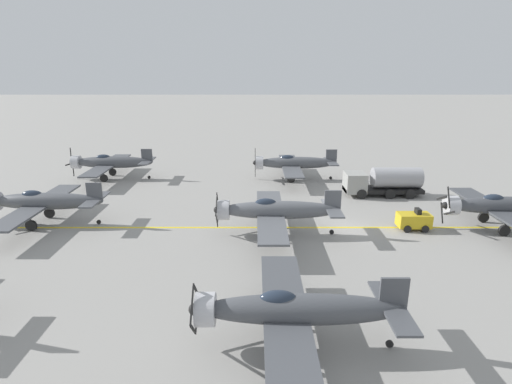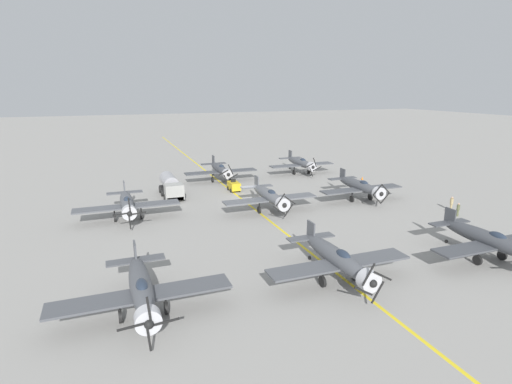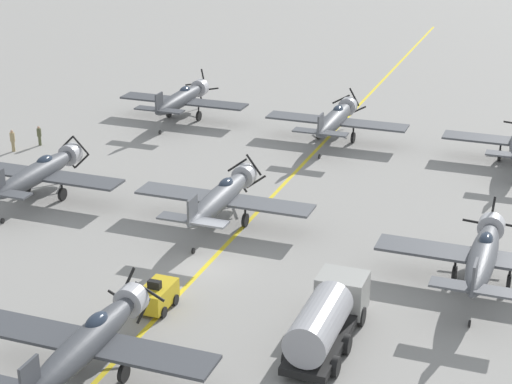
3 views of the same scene
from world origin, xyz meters
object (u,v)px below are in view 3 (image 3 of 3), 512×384
airplane_mid_left (39,172)px  airplane_far_left (182,99)px  airplane_mid_center (222,197)px  airplane_mid_right (483,255)px  airplane_near_center (89,341)px  tow_tractor (157,296)px  airplane_far_center (335,119)px  fuel_tanker (327,317)px  ground_crew_walking (13,140)px  ground_crew_inspecting (39,135)px

airplane_mid_left → airplane_far_left: airplane_far_left is taller
airplane_mid_center → airplane_far_left: 24.28m
airplane_mid_right → airplane_far_left: airplane_mid_right is taller
airplane_mid_left → airplane_mid_right: bearing=-12.0°
airplane_near_center → tow_tractor: size_ratio=4.62×
airplane_near_center → airplane_far_left: 41.54m
airplane_near_center → airplane_far_center: bearing=101.3°
airplane_far_left → fuel_tanker: size_ratio=1.50×
ground_crew_walking → tow_tractor: bearing=-40.4°
airplane_mid_right → airplane_mid_left: bearing=171.6°
airplane_far_center → airplane_near_center: bearing=-93.1°
airplane_mid_left → ground_crew_walking: size_ratio=6.56×
airplane_mid_left → tow_tractor: size_ratio=4.62×
airplane_mid_left → airplane_near_center: bearing=-57.8°
airplane_near_center → airplane_mid_right: bearing=57.4°
airplane_mid_left → airplane_far_left: bearing=80.1°
airplane_mid_center → ground_crew_walking: (-21.76, 7.92, -1.01)m
airplane_mid_right → airplane_far_left: bearing=137.9°
airplane_mid_center → airplane_far_left: (-12.56, 20.78, 0.00)m
airplane_far_center → fuel_tanker: size_ratio=1.50×
airplane_far_left → airplane_mid_left: bearing=-96.2°
airplane_mid_center → fuel_tanker: bearing=-33.4°
airplane_far_center → airplane_near_center: size_ratio=1.00×
ground_crew_inspecting → tow_tractor: bearing=-44.7°
airplane_mid_left → fuel_tanker: bearing=-32.4°
airplane_mid_center → airplane_mid_right: 17.17m
airplane_far_center → airplane_mid_right: size_ratio=1.00×
airplane_mid_right → airplane_far_center: bearing=119.9°
tow_tractor → fuel_tanker: bearing=-1.7°
airplane_mid_left → ground_crew_inspecting: (-6.96, 10.24, -1.10)m
tow_tractor → ground_crew_walking: ground_crew_walking is taller
airplane_mid_center → ground_crew_inspecting: (-20.63, 10.01, -1.10)m
airplane_mid_left → fuel_tanker: size_ratio=1.50×
fuel_tanker → tow_tractor: bearing=178.3°
airplane_near_center → fuel_tanker: bearing=48.7°
airplane_far_center → airplane_mid_left: size_ratio=1.00×
airplane_far_left → ground_crew_inspecting: airplane_far_left is taller
tow_tractor → airplane_mid_left: bearing=142.6°
airplane_far_left → airplane_far_center: bearing=-8.3°
airplane_far_center → ground_crew_walking: 26.66m
fuel_tanker → ground_crew_walking: size_ratio=4.37×
ground_crew_inspecting → airplane_near_center: bearing=-52.6°
fuel_tanker → ground_crew_inspecting: 37.94m
airplane_mid_right → airplane_far_left: size_ratio=1.00×
airplane_far_center → airplane_mid_right: bearing=-58.2°
airplane_mid_center → airplane_mid_right: airplane_mid_right is taller
airplane_near_center → tow_tractor: 7.09m
airplane_near_center → ground_crew_inspecting: bearing=140.4°
airplane_far_center → airplane_mid_left: (-15.91, -19.70, 0.00)m
airplane_mid_center → airplane_near_center: 18.48m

